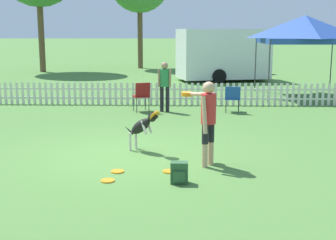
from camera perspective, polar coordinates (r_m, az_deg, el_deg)
name	(u,v)px	position (r m, az deg, el deg)	size (l,w,h in m)	color
ground_plane	(125,155)	(9.69, -5.26, -4.25)	(240.00, 240.00, 0.00)	#4C7A38
handler_person	(207,113)	(8.73, 4.76, 0.81)	(0.71, 1.02, 1.60)	tan
leaping_dog	(142,126)	(9.79, -3.15, -0.69)	(0.85, 0.70, 0.92)	black
frisbee_near_handler	(108,181)	(8.08, -7.36, -7.34)	(0.24, 0.24, 0.02)	orange
frisbee_near_dog	(169,171)	(8.51, 0.14, -6.28)	(0.24, 0.24, 0.02)	orange
frisbee_midfield	(118,171)	(8.56, -6.16, -6.25)	(0.24, 0.24, 0.02)	orange
backpack_on_grass	(179,173)	(7.87, 1.38, -6.46)	(0.29, 0.22, 0.37)	#2D5633
picket_fence	(148,94)	(15.94, -2.46, 3.21)	(16.81, 0.04, 0.75)	silver
folding_chair_blue_left	(142,94)	(14.56, -3.22, 3.18)	(0.61, 0.62, 0.93)	#333338
folding_chair_center	(233,97)	(14.58, 7.87, 2.82)	(0.50, 0.52, 0.82)	#333338
canopy_tent_main	(305,29)	(18.50, 16.33, 10.56)	(3.14, 3.14, 3.05)	#333338
spectator_standing	(165,82)	(14.52, -0.43, 4.65)	(0.41, 0.27, 1.55)	black
equipment_trailer	(223,54)	(23.49, 6.71, 8.03)	(5.25, 3.17, 2.55)	white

